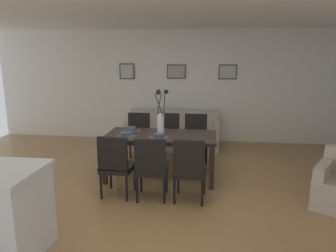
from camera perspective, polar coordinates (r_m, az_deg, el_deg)
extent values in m
plane|color=olive|center=(4.85, -1.34, -12.02)|extent=(9.00, 9.00, 0.00)
cube|color=silver|center=(7.68, 2.24, 7.09)|extent=(9.00, 0.10, 2.60)
cube|color=white|center=(4.86, -0.76, 19.90)|extent=(9.00, 7.20, 0.08)
cube|color=black|center=(5.27, -1.29, -1.78)|extent=(1.80, 0.92, 0.05)
cube|color=black|center=(5.70, 7.74, -4.67)|extent=(0.07, 0.07, 0.69)
cube|color=black|center=(5.92, -8.79, -4.06)|extent=(0.07, 0.07, 0.69)
cube|color=black|center=(4.94, 7.79, -7.35)|extent=(0.07, 0.07, 0.69)
cube|color=black|center=(5.19, -11.20, -6.49)|extent=(0.07, 0.07, 0.69)
cube|color=black|center=(4.75, -8.89, -7.27)|extent=(0.47, 0.47, 0.08)
cube|color=black|center=(4.50, -9.83, -4.92)|extent=(0.42, 0.09, 0.48)
cylinder|color=black|center=(4.94, -5.94, -9.25)|extent=(0.04, 0.04, 0.38)
cylinder|color=black|center=(5.06, -10.11, -8.84)|extent=(0.04, 0.04, 0.38)
cylinder|color=black|center=(4.60, -7.35, -10.93)|extent=(0.04, 0.04, 0.38)
cylinder|color=black|center=(4.73, -11.79, -10.43)|extent=(0.04, 0.04, 0.38)
cube|color=black|center=(6.17, -5.41, -2.56)|extent=(0.45, 0.45, 0.08)
cube|color=black|center=(6.29, -5.14, 0.17)|extent=(0.42, 0.07, 0.48)
cylinder|color=black|center=(6.10, -7.46, -5.05)|extent=(0.04, 0.04, 0.38)
cylinder|color=black|center=(6.03, -3.92, -5.18)|extent=(0.04, 0.04, 0.38)
cylinder|color=black|center=(6.45, -6.72, -4.05)|extent=(0.04, 0.04, 0.38)
cylinder|color=black|center=(6.38, -3.37, -4.16)|extent=(0.04, 0.04, 0.38)
cube|color=black|center=(4.61, -2.84, -7.74)|extent=(0.46, 0.46, 0.08)
cube|color=black|center=(4.34, -3.17, -5.37)|extent=(0.42, 0.08, 0.48)
cylinder|color=black|center=(4.85, -0.28, -9.59)|extent=(0.04, 0.04, 0.38)
cylinder|color=black|center=(4.89, -4.79, -9.44)|extent=(0.04, 0.04, 0.38)
cylinder|color=black|center=(4.50, -0.64, -11.39)|extent=(0.04, 0.04, 0.38)
cylinder|color=black|center=(4.54, -5.52, -11.20)|extent=(0.04, 0.04, 0.38)
cube|color=black|center=(6.10, -0.12, -2.67)|extent=(0.44, 0.44, 0.08)
cube|color=black|center=(6.23, 0.10, 0.09)|extent=(0.42, 0.06, 0.48)
cylinder|color=black|center=(6.02, -2.16, -5.19)|extent=(0.04, 0.04, 0.38)
cylinder|color=black|center=(5.97, 1.46, -5.33)|extent=(0.04, 0.04, 0.38)
cylinder|color=black|center=(6.37, -1.60, -4.17)|extent=(0.04, 0.04, 0.38)
cylinder|color=black|center=(6.33, 1.81, -4.29)|extent=(0.04, 0.04, 0.38)
cube|color=black|center=(4.55, 3.93, -8.03)|extent=(0.46, 0.46, 0.08)
cube|color=black|center=(4.28, 3.70, -5.64)|extent=(0.42, 0.08, 0.48)
cylinder|color=black|center=(4.79, 6.44, -9.94)|extent=(0.04, 0.04, 0.38)
cylinder|color=black|center=(4.83, 1.87, -9.69)|extent=(0.04, 0.04, 0.38)
cylinder|color=black|center=(4.44, 6.10, -11.78)|extent=(0.04, 0.04, 0.38)
cylinder|color=black|center=(4.48, 1.15, -11.49)|extent=(0.04, 0.04, 0.38)
cube|color=black|center=(6.06, 4.96, -2.83)|extent=(0.47, 0.47, 0.08)
cube|color=black|center=(6.19, 4.96, -0.04)|extent=(0.42, 0.09, 0.48)
cylinder|color=black|center=(5.94, 3.12, -5.42)|extent=(0.04, 0.04, 0.38)
cylinder|color=black|center=(5.95, 6.80, -5.46)|extent=(0.04, 0.04, 0.38)
cylinder|color=black|center=(6.31, 3.15, -4.37)|extent=(0.04, 0.04, 0.38)
cylinder|color=black|center=(6.32, 6.61, -4.41)|extent=(0.04, 0.04, 0.38)
cylinder|color=white|center=(5.23, -1.30, 0.29)|extent=(0.11, 0.11, 0.34)
cylinder|color=black|center=(5.18, -0.66, 3.89)|extent=(0.05, 0.12, 0.37)
sphere|color=black|center=(5.16, -0.34, 6.10)|extent=(0.07, 0.07, 0.07)
cylinder|color=black|center=(5.22, -1.56, 3.96)|extent=(0.08, 0.05, 0.38)
sphere|color=black|center=(5.23, -1.70, 6.17)|extent=(0.07, 0.07, 0.07)
cylinder|color=black|center=(5.11, -1.62, 3.78)|extent=(0.15, 0.06, 0.36)
sphere|color=black|center=(5.06, -1.79, 5.97)|extent=(0.07, 0.07, 0.07)
cylinder|color=#4C4742|center=(5.17, -7.56, -1.84)|extent=(0.32, 0.32, 0.01)
cylinder|color=#475166|center=(5.17, -7.57, -1.48)|extent=(0.17, 0.17, 0.06)
cylinder|color=#3C4556|center=(5.16, -7.57, -1.32)|extent=(0.13, 0.13, 0.04)
cylinder|color=#4C4742|center=(5.56, -6.49, -0.81)|extent=(0.32, 0.32, 0.01)
cylinder|color=#475166|center=(5.56, -6.49, -0.48)|extent=(0.17, 0.17, 0.06)
cylinder|color=#3C4556|center=(5.55, -6.50, -0.33)|extent=(0.13, 0.13, 0.04)
cylinder|color=#4C4742|center=(5.07, -1.64, -2.04)|extent=(0.32, 0.32, 0.01)
cylinder|color=#475166|center=(5.06, -1.64, -1.68)|extent=(0.17, 0.17, 0.06)
cylinder|color=#3C4556|center=(5.05, -1.64, -1.51)|extent=(0.13, 0.13, 0.04)
cube|color=#B2A899|center=(7.16, 0.82, -2.15)|extent=(2.01, 0.84, 0.42)
cube|color=#B2A899|center=(7.41, 1.13, 1.50)|extent=(2.01, 0.16, 0.38)
cube|color=#B2A899|center=(7.05, 8.57, 0.07)|extent=(0.10, 0.84, 0.20)
cube|color=#B2A899|center=(7.26, -6.69, 0.48)|extent=(0.10, 0.84, 0.20)
cube|color=#B7A893|center=(4.93, 25.94, -6.80)|extent=(0.46, 0.66, 0.18)
cube|color=#473828|center=(7.81, -7.29, 9.59)|extent=(0.36, 0.02, 0.37)
cube|color=#B2B2AD|center=(7.79, -7.32, 9.59)|extent=(0.31, 0.01, 0.32)
cube|color=#473828|center=(7.60, 1.50, 9.62)|extent=(0.44, 0.02, 0.33)
cube|color=#9E9389|center=(7.59, 1.49, 9.61)|extent=(0.39, 0.01, 0.28)
cube|color=#473828|center=(7.57, 10.56, 9.41)|extent=(0.41, 0.02, 0.34)
cube|color=#B2B2AD|center=(7.56, 10.56, 9.40)|extent=(0.36, 0.01, 0.29)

